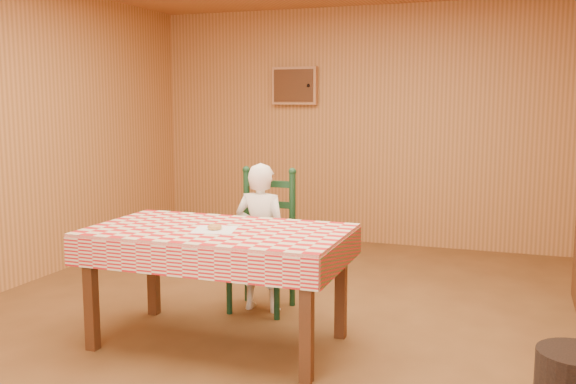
# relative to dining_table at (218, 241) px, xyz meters

# --- Properties ---
(ground) EXTENTS (6.00, 6.00, 0.00)m
(ground) POSITION_rel_dining_table_xyz_m (0.29, 0.32, -0.69)
(ground) COLOR brown
(ground) RESTS_ON ground
(cabin_walls) EXTENTS (5.10, 6.05, 2.65)m
(cabin_walls) POSITION_rel_dining_table_xyz_m (0.29, 0.85, 1.14)
(cabin_walls) COLOR #BC7E44
(cabin_walls) RESTS_ON ground
(dining_table) EXTENTS (1.66, 0.96, 0.77)m
(dining_table) POSITION_rel_dining_table_xyz_m (0.00, 0.00, 0.00)
(dining_table) COLOR #512B15
(dining_table) RESTS_ON ground
(ladder_chair) EXTENTS (0.44, 0.40, 1.08)m
(ladder_chair) POSITION_rel_dining_table_xyz_m (-0.00, 0.79, -0.18)
(ladder_chair) COLOR black
(ladder_chair) RESTS_ON ground
(seated_child) EXTENTS (0.41, 0.27, 1.12)m
(seated_child) POSITION_rel_dining_table_xyz_m (0.00, 0.73, -0.13)
(seated_child) COLOR white
(seated_child) RESTS_ON ground
(napkin) EXTENTS (0.31, 0.31, 0.00)m
(napkin) POSITION_rel_dining_table_xyz_m (0.00, -0.05, 0.08)
(napkin) COLOR white
(napkin) RESTS_ON dining_table
(donut) EXTENTS (0.10, 0.10, 0.03)m
(donut) POSITION_rel_dining_table_xyz_m (0.00, -0.05, 0.10)
(donut) COLOR #C38846
(donut) RESTS_ON napkin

